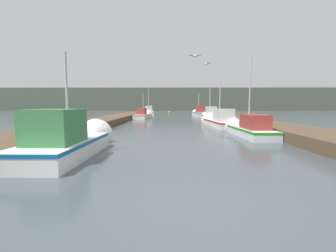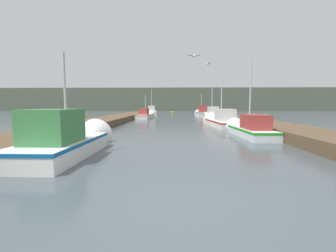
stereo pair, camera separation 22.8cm
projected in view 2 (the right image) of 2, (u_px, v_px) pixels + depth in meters
ground_plane at (181, 217)px, 3.47m from camera, size 200.00×200.00×0.00m
dock_left at (104, 122)px, 19.54m from camera, size 2.81×40.00×0.52m
dock_right at (249, 122)px, 19.19m from camera, size 2.81×40.00×0.52m
distant_shore_ridge at (175, 100)px, 70.84m from camera, size 120.00×16.00×6.49m
fishing_boat_0 at (71, 140)px, 8.01m from camera, size 1.75×5.20×4.00m
fishing_boat_1 at (248, 128)px, 12.67m from camera, size 1.52×5.14×4.70m
fishing_boat_2 at (220, 121)px, 18.31m from camera, size 2.06×6.21×4.21m
fishing_boat_3 at (212, 117)px, 23.38m from camera, size 1.36×4.33×4.26m
fishing_boat_4 at (146, 115)px, 28.66m from camera, size 1.97×5.31×3.42m
fishing_boat_5 at (201, 113)px, 33.55m from camera, size 1.55×5.74×3.72m
fishing_boat_6 at (152, 112)px, 37.97m from camera, size 2.12×5.93×4.85m
mooring_piling_0 at (148, 111)px, 42.37m from camera, size 0.31×0.31×1.24m
channel_buoy at (172, 112)px, 46.08m from camera, size 0.56×0.56×1.06m
seagull_lead at (194, 56)px, 10.21m from camera, size 0.56×0.29×0.12m
seagull_1 at (207, 64)px, 14.02m from camera, size 0.42×0.52×0.12m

